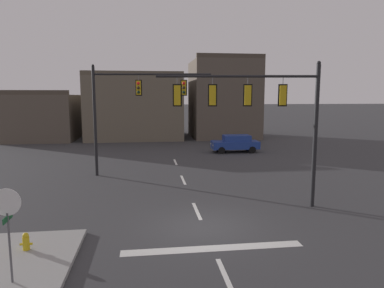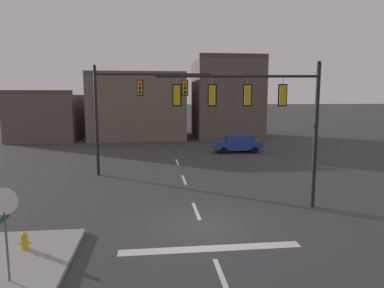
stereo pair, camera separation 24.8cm
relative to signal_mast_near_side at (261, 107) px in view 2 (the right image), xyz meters
name	(u,v)px [view 2 (the right image)]	position (x,y,z in m)	size (l,w,h in m)	color
ground_plane	(202,227)	(-3.04, -2.26, -4.77)	(400.00, 400.00, 0.00)	#353538
stop_bar_paint	(211,248)	(-3.04, -4.26, -4.77)	(6.40, 0.50, 0.01)	silver
lane_centreline	(196,211)	(-3.04, -0.26, -4.77)	(0.16, 26.40, 0.01)	silver
signal_mast_near_side	(261,107)	(0.00, 0.00, 0.00)	(7.49, 1.06, 6.86)	black
signal_mast_far_side	(129,101)	(-6.49, 7.45, 0.14)	(7.62, 1.20, 7.29)	black
stop_sign	(4,212)	(-9.05, -5.96, -2.63)	(0.76, 0.64, 2.83)	#56565B
car_lot_nearside	(238,143)	(3.00, 15.96, -3.92)	(4.48, 1.97, 1.61)	navy
fire_hydrant	(25,244)	(-9.35, -3.87, -4.45)	(0.40, 0.30, 0.75)	gold
building_row	(148,107)	(-5.49, 28.94, -0.89)	(29.96, 10.63, 10.10)	brown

